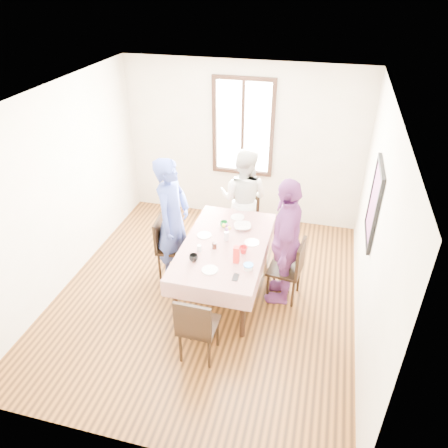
{
  "coord_description": "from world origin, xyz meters",
  "views": [
    {
      "loc": [
        1.35,
        -4.31,
        3.94
      ],
      "look_at": [
        0.22,
        0.13,
        1.1
      ],
      "focal_mm": 34.0,
      "sensor_mm": 36.0,
      "label": 1
    }
  ],
  "objects_px": {
    "chair_near": "(199,325)",
    "person_far": "(244,199)",
    "chair_left": "(173,247)",
    "dining_table": "(225,267)",
    "chair_far": "(243,218)",
    "person_right": "(286,242)",
    "person_left": "(172,220)",
    "chair_right": "(285,269)"
  },
  "relations": [
    {
      "from": "chair_right",
      "to": "person_far",
      "type": "bearing_deg",
      "value": 43.02
    },
    {
      "from": "chair_far",
      "to": "person_right",
      "type": "distance_m",
      "value": 1.46
    },
    {
      "from": "chair_far",
      "to": "person_right",
      "type": "xyz_separation_m",
      "value": [
        0.79,
        -1.15,
        0.44
      ]
    },
    {
      "from": "chair_right",
      "to": "person_left",
      "type": "bearing_deg",
      "value": 93.37
    },
    {
      "from": "chair_left",
      "to": "dining_table",
      "type": "bearing_deg",
      "value": 72.56
    },
    {
      "from": "dining_table",
      "to": "chair_far",
      "type": "relative_size",
      "value": 1.92
    },
    {
      "from": "chair_right",
      "to": "chair_far",
      "type": "height_order",
      "value": "same"
    },
    {
      "from": "chair_right",
      "to": "person_far",
      "type": "distance_m",
      "value": 1.43
    },
    {
      "from": "dining_table",
      "to": "chair_left",
      "type": "distance_m",
      "value": 0.83
    },
    {
      "from": "chair_right",
      "to": "person_left",
      "type": "relative_size",
      "value": 0.5
    },
    {
      "from": "person_left",
      "to": "person_right",
      "type": "distance_m",
      "value": 1.58
    },
    {
      "from": "chair_left",
      "to": "chair_near",
      "type": "xyz_separation_m",
      "value": [
        0.81,
        -1.37,
        0.0
      ]
    },
    {
      "from": "chair_far",
      "to": "person_far",
      "type": "xyz_separation_m",
      "value": [
        -0.0,
        -0.02,
        0.36
      ]
    },
    {
      "from": "chair_right",
      "to": "person_left",
      "type": "distance_m",
      "value": 1.67
    },
    {
      "from": "dining_table",
      "to": "person_far",
      "type": "xyz_separation_m",
      "value": [
        -0.0,
        1.18,
        0.44
      ]
    },
    {
      "from": "dining_table",
      "to": "chair_right",
      "type": "distance_m",
      "value": 0.82
    },
    {
      "from": "chair_near",
      "to": "dining_table",
      "type": "bearing_deg",
      "value": 90.94
    },
    {
      "from": "chair_left",
      "to": "chair_far",
      "type": "height_order",
      "value": "same"
    },
    {
      "from": "dining_table",
      "to": "person_right",
      "type": "bearing_deg",
      "value": 3.96
    },
    {
      "from": "person_right",
      "to": "person_left",
      "type": "bearing_deg",
      "value": -95.37
    },
    {
      "from": "dining_table",
      "to": "chair_right",
      "type": "height_order",
      "value": "chair_right"
    },
    {
      "from": "dining_table",
      "to": "person_right",
      "type": "distance_m",
      "value": 0.94
    },
    {
      "from": "chair_near",
      "to": "chair_far",
      "type": "bearing_deg",
      "value": 90.94
    },
    {
      "from": "chair_left",
      "to": "person_right",
      "type": "height_order",
      "value": "person_right"
    },
    {
      "from": "chair_far",
      "to": "person_far",
      "type": "relative_size",
      "value": 0.56
    },
    {
      "from": "chair_far",
      "to": "person_left",
      "type": "height_order",
      "value": "person_left"
    },
    {
      "from": "chair_right",
      "to": "chair_near",
      "type": "bearing_deg",
      "value": 154.47
    },
    {
      "from": "chair_right",
      "to": "person_left",
      "type": "height_order",
      "value": "person_left"
    },
    {
      "from": "chair_right",
      "to": "person_right",
      "type": "distance_m",
      "value": 0.44
    },
    {
      "from": "person_left",
      "to": "chair_right",
      "type": "bearing_deg",
      "value": -87.89
    },
    {
      "from": "dining_table",
      "to": "chair_far",
      "type": "xyz_separation_m",
      "value": [
        0.0,
        1.2,
        0.08
      ]
    },
    {
      "from": "chair_far",
      "to": "chair_near",
      "type": "height_order",
      "value": "same"
    },
    {
      "from": "dining_table",
      "to": "person_far",
      "type": "relative_size",
      "value": 1.08
    },
    {
      "from": "person_right",
      "to": "dining_table",
      "type": "bearing_deg",
      "value": -87.44
    },
    {
      "from": "chair_right",
      "to": "dining_table",
      "type": "bearing_deg",
      "value": 101.14
    },
    {
      "from": "person_far",
      "to": "chair_far",
      "type": "bearing_deg",
      "value": -82.29
    },
    {
      "from": "chair_right",
      "to": "person_right",
      "type": "height_order",
      "value": "person_right"
    },
    {
      "from": "dining_table",
      "to": "chair_far",
      "type": "bearing_deg",
      "value": 90.0
    },
    {
      "from": "chair_far",
      "to": "person_left",
      "type": "distance_m",
      "value": 1.38
    },
    {
      "from": "person_far",
      "to": "chair_near",
      "type": "bearing_deg",
      "value": 97.71
    },
    {
      "from": "dining_table",
      "to": "chair_left",
      "type": "bearing_deg",
      "value": 168.56
    },
    {
      "from": "chair_near",
      "to": "person_far",
      "type": "relative_size",
      "value": 0.56
    }
  ]
}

